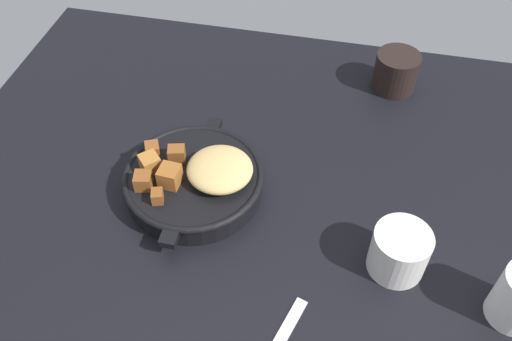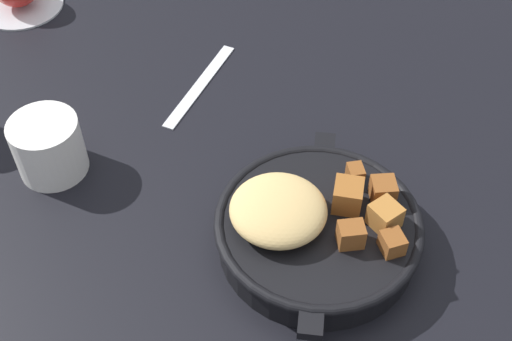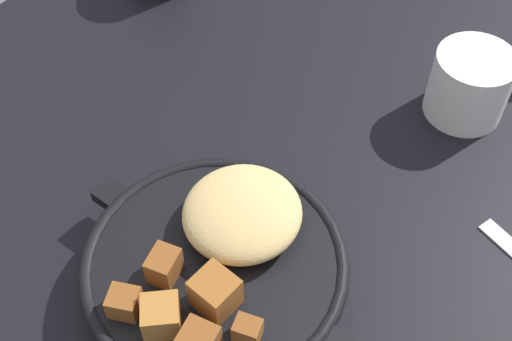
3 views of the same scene
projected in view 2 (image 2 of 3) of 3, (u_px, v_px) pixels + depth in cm
name	position (u px, v px, depth cm)	size (l,w,h in cm)	color
ground_plane	(250.00, 210.00, 77.74)	(101.20, 103.90, 2.40)	black
cast_iron_skillet	(315.00, 227.00, 70.94)	(26.50, 22.21, 7.45)	black
saucer_plate	(21.00, 5.00, 102.83)	(12.73, 12.73, 0.60)	#B7BABF
butter_knife	(200.00, 85.00, 90.51)	(18.18, 1.60, 0.36)	silver
ceramic_mug_white	(49.00, 147.00, 77.90)	(8.13, 8.13, 7.24)	silver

